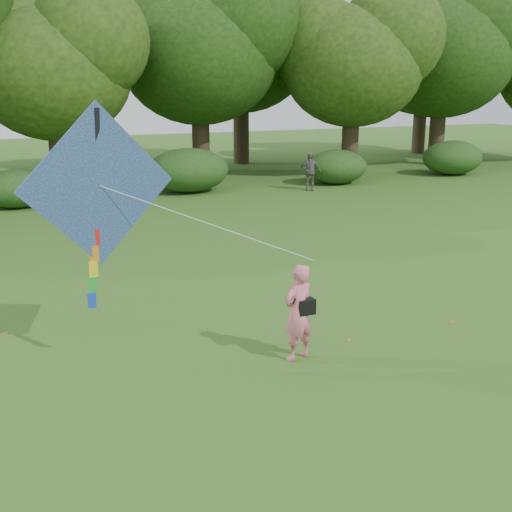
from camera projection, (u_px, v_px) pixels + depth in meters
name	position (u px, v px, depth m)	size (l,w,h in m)	color
ground	(351.00, 367.00, 10.56)	(100.00, 100.00, 0.00)	#265114
man_kite_flyer	(298.00, 312.00, 10.69)	(0.61, 0.40, 1.66)	#E36B85
bystander_right	(310.00, 171.00, 27.79)	(0.97, 0.40, 1.65)	#6A615E
crossbody_bag	(305.00, 306.00, 10.68)	(0.43, 0.20, 0.69)	black
flying_kite	(99.00, 188.00, 9.98)	(4.48, 1.49, 3.30)	#295EB5
tree_line	(125.00, 59.00, 29.97)	(54.70, 15.30, 9.48)	#3A2D1E
shrub_band	(102.00, 178.00, 25.62)	(39.15, 3.22, 1.88)	#264919
fallen_leaves	(253.00, 314.00, 12.98)	(11.12, 15.29, 0.01)	#8D5E26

